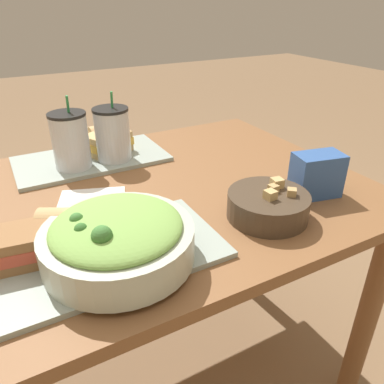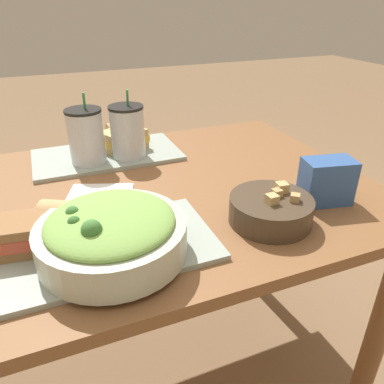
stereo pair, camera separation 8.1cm
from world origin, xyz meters
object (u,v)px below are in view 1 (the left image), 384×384
soup_bowl (268,204)px  baguette_near (66,225)px  sandwich_near (21,246)px  napkin_folded (92,199)px  chip_bag (317,175)px  sandwich_far (108,143)px  baguette_far (105,135)px  salad_bowl (118,238)px  drink_cup_dark (71,142)px  drink_cup_red (113,136)px

soup_bowl → baguette_near: 0.44m
sandwich_near → napkin_folded: bearing=54.1°
chip_bag → napkin_folded: (-0.51, 0.25, -0.05)m
soup_bowl → sandwich_far: 0.58m
sandwich_far → baguette_far: (0.01, 0.07, 0.00)m
salad_bowl → chip_bag: 0.53m
drink_cup_dark → salad_bowl: bearing=-92.9°
soup_bowl → drink_cup_dark: drink_cup_dark is taller
salad_bowl → drink_cup_red: 0.50m
drink_cup_dark → chip_bag: size_ratio=1.56×
soup_bowl → chip_bag: 0.18m
drink_cup_red → sandwich_near: bearing=-128.2°
baguette_far → drink_cup_red: drink_cup_red is taller
drink_cup_dark → drink_cup_red: bearing=-0.0°
baguette_far → chip_bag: 0.69m
sandwich_near → sandwich_far: size_ratio=0.93×
baguette_near → salad_bowl: bearing=-117.4°
drink_cup_dark → napkin_folded: (-0.00, -0.20, -0.09)m
baguette_far → drink_cup_red: (-0.01, -0.13, 0.04)m
salad_bowl → soup_bowl: salad_bowl is taller
baguette_near → sandwich_far: bearing=1.3°
baguette_far → drink_cup_dark: (-0.13, -0.13, 0.04)m
napkin_folded → chip_bag: bearing=-25.8°
drink_cup_dark → chip_bag: 0.68m
sandwich_near → chip_bag: chip_bag is taller
salad_bowl → baguette_near: bearing=124.0°
sandwich_near → drink_cup_red: size_ratio=0.74×
salad_bowl → baguette_near: 0.13m
napkin_folded → drink_cup_dark: bearing=88.7°
sandwich_near → sandwich_far: 0.55m
chip_bag → napkin_folded: bearing=166.3°
sandwich_far → baguette_far: 0.07m
drink_cup_dark → drink_cup_red: size_ratio=1.01×
salad_bowl → chip_bag: bearing=3.0°
baguette_far → napkin_folded: 0.36m
sandwich_near → baguette_near: size_ratio=1.24×
baguette_near → drink_cup_red: bearing=-2.6°
baguette_near → sandwich_far: baguette_near is taller
soup_bowl → chip_bag: size_ratio=1.40×
soup_bowl → drink_cup_dark: (-0.33, 0.48, 0.05)m
baguette_far → salad_bowl: bearing=158.6°
sandwich_far → drink_cup_red: (0.00, -0.06, 0.04)m
chip_bag → sandwich_far: bearing=139.4°
drink_cup_dark → drink_cup_red: drink_cup_dark is taller
drink_cup_dark → napkin_folded: size_ratio=1.08×
sandwich_far → chip_bag: 0.64m
drink_cup_dark → drink_cup_red: 0.12m
baguette_far → chip_bag: size_ratio=0.78×
baguette_near → chip_bag: size_ratio=0.92×
sandwich_near → baguette_far: size_ratio=1.46×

